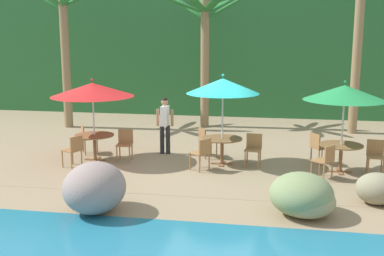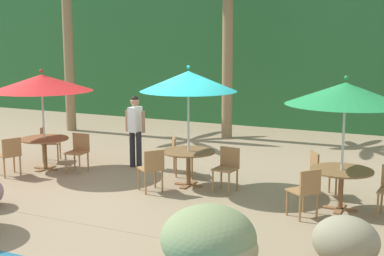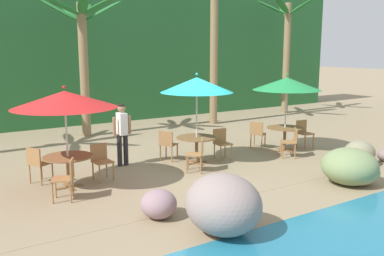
% 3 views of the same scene
% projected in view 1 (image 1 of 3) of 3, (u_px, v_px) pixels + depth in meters
% --- Properties ---
extents(ground_plane, '(120.00, 120.00, 0.00)m').
position_uv_depth(ground_plane, '(209.00, 166.00, 13.22)').
color(ground_plane, '#937F60').
extents(terrace_deck, '(18.00, 5.20, 0.01)m').
position_uv_depth(terrace_deck, '(209.00, 165.00, 13.22)').
color(terrace_deck, '#937F60').
rests_on(terrace_deck, ground).
extents(foliage_backdrop, '(28.00, 2.40, 6.00)m').
position_uv_depth(foliage_backdrop, '(238.00, 45.00, 21.33)').
color(foliage_backdrop, '#286633').
rests_on(foliage_backdrop, ground).
extents(rock_seawall, '(15.69, 2.77, 1.03)m').
position_uv_depth(rock_seawall, '(282.00, 197.00, 9.53)').
color(rock_seawall, '#7A8E5B').
rests_on(rock_seawall, ground).
extents(umbrella_red, '(2.30, 2.30, 2.32)m').
position_uv_depth(umbrella_red, '(93.00, 90.00, 13.39)').
color(umbrella_red, silver).
rests_on(umbrella_red, ground).
extents(dining_table_red, '(1.10, 1.10, 0.74)m').
position_uv_depth(dining_table_red, '(95.00, 139.00, 13.66)').
color(dining_table_red, brown).
rests_on(dining_table_red, ground).
extents(chair_red_seaward, '(0.46, 0.46, 0.87)m').
position_uv_depth(chair_red_seaward, '(125.00, 142.00, 13.70)').
color(chair_red_seaward, '#9E7042').
rests_on(chair_red_seaward, ground).
extents(chair_red_inland, '(0.58, 0.58, 0.87)m').
position_uv_depth(chair_red_inland, '(87.00, 137.00, 14.43)').
color(chair_red_inland, '#9E7042').
rests_on(chair_red_inland, ground).
extents(chair_red_left, '(0.56, 0.56, 0.87)m').
position_uv_depth(chair_red_left, '(74.00, 149.00, 12.95)').
color(chair_red_left, '#9E7042').
rests_on(chair_red_left, ground).
extents(umbrella_teal, '(1.97, 1.97, 2.48)m').
position_uv_depth(umbrella_teal, '(223.00, 86.00, 12.94)').
color(umbrella_teal, silver).
rests_on(umbrella_teal, ground).
extents(dining_table_teal, '(1.10, 1.10, 0.74)m').
position_uv_depth(dining_table_teal, '(222.00, 142.00, 13.24)').
color(dining_table_teal, brown).
rests_on(dining_table_teal, ground).
extents(chair_teal_seaward, '(0.46, 0.47, 0.87)m').
position_uv_depth(chair_teal_seaward, '(253.00, 147.00, 13.12)').
color(chair_teal_seaward, '#9E7042').
rests_on(chair_teal_seaward, ground).
extents(chair_teal_inland, '(0.59, 0.59, 0.87)m').
position_uv_depth(chair_teal_inland, '(206.00, 140.00, 13.99)').
color(chair_teal_inland, '#9E7042').
rests_on(chair_teal_inland, ground).
extents(chair_teal_left, '(0.59, 0.59, 0.87)m').
position_uv_depth(chair_teal_left, '(202.00, 152.00, 12.63)').
color(chair_teal_left, '#9E7042').
rests_on(chair_teal_left, ground).
extents(umbrella_green, '(2.07, 2.07, 2.39)m').
position_uv_depth(umbrella_green, '(345.00, 93.00, 12.20)').
color(umbrella_green, silver).
rests_on(umbrella_green, ground).
extents(dining_table_green, '(1.10, 1.10, 0.74)m').
position_uv_depth(dining_table_green, '(341.00, 149.00, 12.49)').
color(dining_table_green, brown).
rests_on(dining_table_green, ground).
extents(chair_green_seaward, '(0.45, 0.46, 0.87)m').
position_uv_depth(chair_green_seaward, '(375.00, 154.00, 12.39)').
color(chair_green_seaward, '#9E7042').
rests_on(chair_green_seaward, ground).
extents(chair_green_inland, '(0.58, 0.58, 0.87)m').
position_uv_depth(chair_green_inland, '(318.00, 146.00, 13.25)').
color(chair_green_inland, '#9E7042').
rests_on(chair_green_inland, ground).
extents(chair_green_left, '(0.60, 0.59, 0.87)m').
position_uv_depth(chair_green_left, '(325.00, 159.00, 11.89)').
color(chair_green_left, '#9E7042').
rests_on(chair_green_left, ground).
extents(palm_tree_nearest, '(3.75, 3.58, 5.44)m').
position_uv_depth(palm_tree_nearest, '(64.00, 28.00, 17.90)').
color(palm_tree_nearest, olive).
rests_on(palm_tree_nearest, ground).
extents(palm_tree_second, '(3.05, 3.07, 4.90)m').
position_uv_depth(palm_tree_second, '(205.00, 36.00, 18.07)').
color(palm_tree_second, olive).
rests_on(palm_tree_second, ground).
extents(palm_tree_third, '(3.41, 3.52, 6.90)m').
position_uv_depth(palm_tree_third, '(359.00, 5.00, 16.62)').
color(palm_tree_third, olive).
rests_on(palm_tree_third, ground).
extents(waiter_in_white, '(0.52, 0.35, 1.70)m').
position_uv_depth(waiter_in_white, '(165.00, 121.00, 14.33)').
color(waiter_in_white, '#232328').
rests_on(waiter_in_white, ground).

